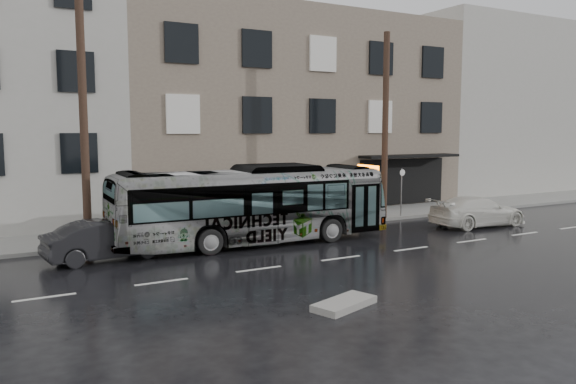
% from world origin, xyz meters
% --- Properties ---
extents(ground, '(120.00, 120.00, 0.00)m').
position_xyz_m(ground, '(0.00, 0.00, 0.00)').
color(ground, black).
rests_on(ground, ground).
extents(sidewalk, '(90.00, 3.60, 0.15)m').
position_xyz_m(sidewalk, '(0.00, 4.90, 0.07)').
color(sidewalk, gray).
rests_on(sidewalk, ground).
extents(building_taupe, '(20.00, 12.00, 11.00)m').
position_xyz_m(building_taupe, '(5.00, 12.70, 5.50)').
color(building_taupe, gray).
rests_on(building_taupe, ground).
extents(building_filler, '(18.00, 12.00, 12.00)m').
position_xyz_m(building_filler, '(24.00, 12.70, 6.00)').
color(building_filler, '#A2A199').
rests_on(building_filler, ground).
extents(utility_pole_front, '(0.30, 0.30, 9.00)m').
position_xyz_m(utility_pole_front, '(6.50, 3.30, 4.65)').
color(utility_pole_front, '#402A20').
rests_on(utility_pole_front, sidewalk).
extents(utility_pole_rear, '(0.30, 0.30, 9.00)m').
position_xyz_m(utility_pole_rear, '(-7.50, 3.30, 4.65)').
color(utility_pole_rear, '#402A20').
rests_on(utility_pole_rear, sidewalk).
extents(sign_post, '(0.06, 0.06, 2.40)m').
position_xyz_m(sign_post, '(7.60, 3.30, 1.35)').
color(sign_post, slate).
rests_on(sign_post, sidewalk).
extents(bus, '(11.20, 2.96, 3.10)m').
position_xyz_m(bus, '(-1.64, 1.29, 1.55)').
color(bus, '#B2B2B2').
rests_on(bus, ground).
extents(white_sedan, '(4.92, 2.28, 1.39)m').
position_xyz_m(white_sedan, '(9.30, -0.11, 0.70)').
color(white_sedan, silver).
rests_on(white_sedan, ground).
extents(dark_sedan, '(4.36, 1.98, 1.39)m').
position_xyz_m(dark_sedan, '(-7.21, 1.22, 0.69)').
color(dark_sedan, black).
rests_on(dark_sedan, ground).
extents(slush_pile, '(1.96, 1.34, 0.18)m').
position_xyz_m(slush_pile, '(-3.01, -7.07, 0.09)').
color(slush_pile, gray).
rests_on(slush_pile, ground).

